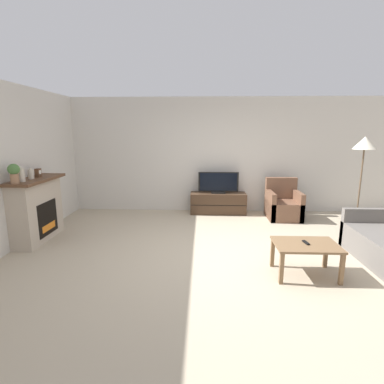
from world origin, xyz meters
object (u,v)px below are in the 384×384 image
(potted_plant, at_px, (14,172))
(tv, at_px, (218,183))
(floor_lamp, at_px, (364,148))
(fireplace, at_px, (37,209))
(tv_stand, at_px, (218,203))
(armchair, at_px, (283,205))
(mantel_clock, at_px, (38,173))
(coffee_table, at_px, (306,248))
(remote, at_px, (306,243))
(mantel_vase_left, at_px, (21,175))
(mantel_vase_centre_left, at_px, (31,174))

(potted_plant, relative_size, tv, 0.33)
(tv, distance_m, floor_lamp, 3.03)
(floor_lamp, bearing_deg, fireplace, -176.71)
(tv_stand, height_order, floor_lamp, floor_lamp)
(potted_plant, distance_m, armchair, 5.25)
(fireplace, distance_m, floor_lamp, 5.83)
(mantel_clock, bearing_deg, tv_stand, 28.41)
(armchair, bearing_deg, fireplace, -161.79)
(coffee_table, relative_size, floor_lamp, 0.46)
(potted_plant, xyz_separation_m, remote, (4.30, -0.63, -0.84))
(armchair, xyz_separation_m, floor_lamp, (1.00, -1.23, 1.34))
(tv_stand, relative_size, floor_lamp, 0.71)
(mantel_clock, relative_size, potted_plant, 0.49)
(fireplace, xyz_separation_m, coffee_table, (4.31, -1.19, -0.19))
(mantel_vase_left, distance_m, tv, 4.02)
(mantel_clock, xyz_separation_m, tv_stand, (3.28, 1.77, -0.96))
(tv, bearing_deg, mantel_vase_left, -145.22)
(floor_lamp, bearing_deg, tv_stand, 147.15)
(fireplace, xyz_separation_m, tv_stand, (3.29, 1.90, -0.33))
(mantel_clock, xyz_separation_m, tv, (3.28, 1.77, -0.48))
(armchair, height_order, floor_lamp, floor_lamp)
(mantel_vase_centre_left, height_order, tv_stand, mantel_vase_centre_left)
(tv_stand, height_order, remote, tv_stand)
(remote, bearing_deg, tv_stand, 99.86)
(coffee_table, bearing_deg, tv, 108.33)
(fireplace, xyz_separation_m, floor_lamp, (5.72, 0.33, 1.06))
(mantel_vase_centre_left, relative_size, coffee_table, 0.23)
(armchair, distance_m, coffee_table, 2.77)
(tv, xyz_separation_m, floor_lamp, (2.43, -1.57, 0.91))
(coffee_table, xyz_separation_m, remote, (-0.00, 0.02, 0.07))
(tv_stand, distance_m, remote, 3.24)
(armchair, height_order, remote, armchair)
(armchair, xyz_separation_m, coffee_table, (-0.41, -2.74, 0.10))
(fireplace, xyz_separation_m, remote, (4.31, -1.17, -0.11))
(remote, bearing_deg, potted_plant, 163.09)
(mantel_clock, distance_m, floor_lamp, 5.73)
(mantel_vase_centre_left, relative_size, potted_plant, 0.62)
(fireplace, relative_size, coffee_table, 1.51)
(fireplace, relative_size, tv, 1.35)
(fireplace, bearing_deg, mantel_vase_left, -87.46)
(fireplace, xyz_separation_m, mantel_vase_centre_left, (0.02, -0.09, 0.64))
(tv, bearing_deg, mantel_clock, -151.61)
(floor_lamp, bearing_deg, mantel_vase_centre_left, -175.75)
(fireplace, bearing_deg, coffee_table, -15.36)
(potted_plant, relative_size, remote, 2.00)
(potted_plant, distance_m, remote, 4.42)
(fireplace, height_order, mantel_vase_left, mantel_vase_left)
(remote, distance_m, floor_lamp, 2.37)
(tv_stand, xyz_separation_m, armchair, (1.43, -0.34, 0.04))
(mantel_vase_left, bearing_deg, mantel_vase_centre_left, 90.00)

